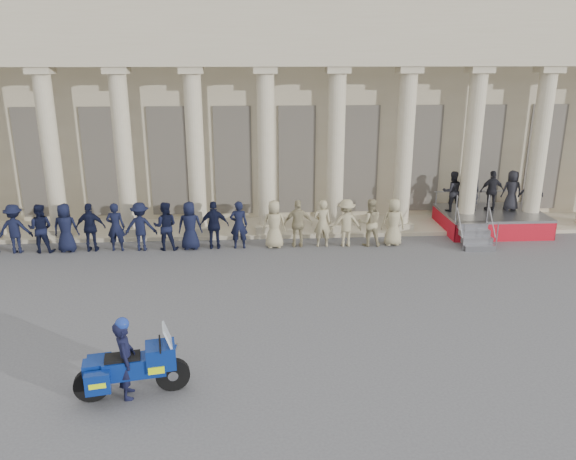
{
  "coord_description": "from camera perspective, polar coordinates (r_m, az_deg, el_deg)",
  "views": [
    {
      "loc": [
        0.86,
        -12.69,
        6.75
      ],
      "look_at": [
        1.84,
        3.55,
        1.6
      ],
      "focal_mm": 35.0,
      "sensor_mm": 36.0,
      "label": 1
    }
  ],
  "objects": [
    {
      "name": "ground",
      "position": [
        14.4,
        -6.6,
        -10.52
      ],
      "size": [
        90.0,
        90.0,
        0.0
      ],
      "primitive_type": "plane",
      "color": "#4C4C4F",
      "rests_on": "ground"
    },
    {
      "name": "building",
      "position": [
        27.54,
        -5.38,
        12.86
      ],
      "size": [
        40.0,
        12.5,
        9.0
      ],
      "color": "tan",
      "rests_on": "ground"
    },
    {
      "name": "officer_rank",
      "position": [
        20.56,
        -15.1,
        0.34
      ],
      "size": [
        18.75,
        0.66,
        1.75
      ],
      "color": "black",
      "rests_on": "ground"
    },
    {
      "name": "reviewing_stand",
      "position": [
        23.42,
        20.23,
        2.92
      ],
      "size": [
        4.1,
        3.8,
        2.37
      ],
      "color": "gray",
      "rests_on": "ground"
    },
    {
      "name": "motorcycle",
      "position": [
        12.17,
        -15.49,
        -13.27
      ],
      "size": [
        2.31,
        1.1,
        1.49
      ],
      "rotation": [
        0.0,
        0.0,
        0.19
      ],
      "color": "black",
      "rests_on": "ground"
    },
    {
      "name": "rider",
      "position": [
        12.06,
        -16.2,
        -12.35
      ],
      "size": [
        0.51,
        0.68,
        1.77
      ],
      "rotation": [
        0.0,
        0.0,
        1.76
      ],
      "color": "black",
      "rests_on": "ground"
    }
  ]
}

